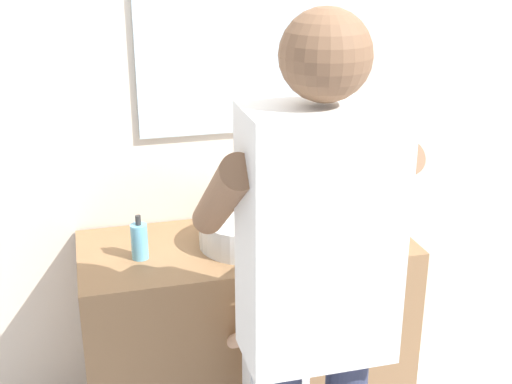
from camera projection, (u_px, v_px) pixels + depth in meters
back_wall at (225, 89)px, 2.68m from camera, size 4.40×0.10×2.70m
vanity_cabinet at (246, 337)px, 2.72m from camera, size 1.24×0.54×0.84m
sink_basin at (247, 230)px, 2.53m from camera, size 0.36×0.36×0.11m
faucet at (234, 203)px, 2.72m from camera, size 0.18×0.14×0.18m
toothbrush_cup at (327, 226)px, 2.59m from camera, size 0.07×0.07×0.21m
soap_bottle at (139, 241)px, 2.42m from camera, size 0.06×0.06×0.17m
child_toddler at (275, 371)px, 2.32m from camera, size 0.28×0.28×0.89m
adult_parent at (316, 271)px, 1.87m from camera, size 0.55×0.57×1.77m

